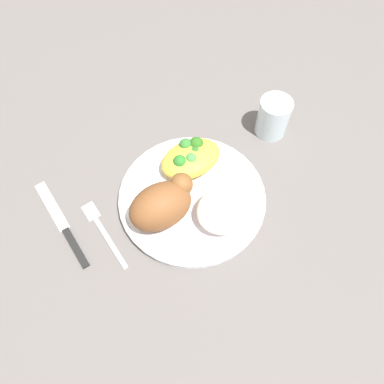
# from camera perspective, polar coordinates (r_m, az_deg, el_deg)

# --- Properties ---
(ground_plane) EXTENTS (2.00, 2.00, 0.00)m
(ground_plane) POSITION_cam_1_polar(r_m,az_deg,el_deg) (0.66, 0.00, -1.25)
(ground_plane) COLOR #635E5B
(plate) EXTENTS (0.26, 0.26, 0.02)m
(plate) POSITION_cam_1_polar(r_m,az_deg,el_deg) (0.65, 0.00, -0.83)
(plate) COLOR white
(plate) RESTS_ON ground_plane
(roasted_chicken) EXTENTS (0.12, 0.07, 0.07)m
(roasted_chicken) POSITION_cam_1_polar(r_m,az_deg,el_deg) (0.59, -4.61, -1.90)
(roasted_chicken) COLOR brown
(roasted_chicken) RESTS_ON plate
(rice_pile) EXTENTS (0.09, 0.08, 0.04)m
(rice_pile) POSITION_cam_1_polar(r_m,az_deg,el_deg) (0.61, 4.82, -2.89)
(rice_pile) COLOR white
(rice_pile) RESTS_ON plate
(mac_cheese_with_broccoli) EXTENTS (0.11, 0.08, 0.04)m
(mac_cheese_with_broccoli) POSITION_cam_1_polar(r_m,az_deg,el_deg) (0.66, -0.20, 5.37)
(mac_cheese_with_broccoli) COLOR gold
(mac_cheese_with_broccoli) RESTS_ON plate
(fork) EXTENTS (0.03, 0.14, 0.01)m
(fork) POSITION_cam_1_polar(r_m,az_deg,el_deg) (0.65, -13.57, -5.78)
(fork) COLOR #B2B2B7
(fork) RESTS_ON ground_plane
(knife) EXTENTS (0.03, 0.19, 0.01)m
(knife) POSITION_cam_1_polar(r_m,az_deg,el_deg) (0.66, -18.93, -5.50)
(knife) COLOR black
(knife) RESTS_ON ground_plane
(water_glass) EXTENTS (0.06, 0.06, 0.08)m
(water_glass) POSITION_cam_1_polar(r_m,az_deg,el_deg) (0.73, 12.39, 11.20)
(water_glass) COLOR silver
(water_glass) RESTS_ON ground_plane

